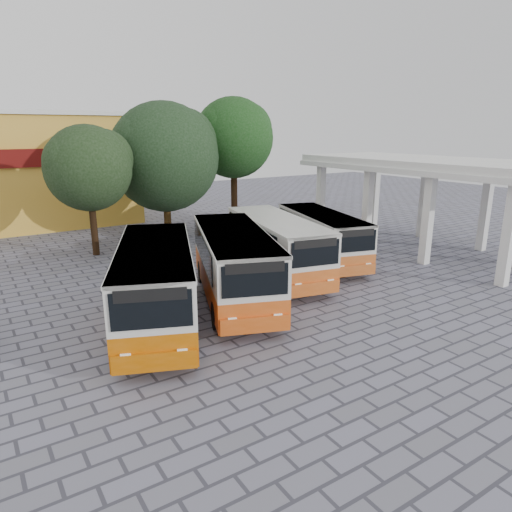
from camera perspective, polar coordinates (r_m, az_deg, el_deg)
ground at (r=19.64m, az=10.34°, el=-5.70°), size 90.00×90.00×0.00m
terminal_shelter at (r=28.98m, az=20.90°, el=10.34°), size 6.80×15.80×5.40m
bus_far_left at (r=16.95m, az=-12.40°, el=-3.02°), size 5.46×8.94×3.01m
bus_centre_left at (r=18.97m, az=-2.73°, el=-0.66°), size 5.30×8.93×3.01m
bus_centre_right at (r=22.25m, az=2.61°, el=1.60°), size 4.12×8.45×2.90m
bus_far_right at (r=24.94m, az=8.20°, el=2.72°), size 4.23×7.96×2.71m
tree_left at (r=27.36m, az=-20.16°, el=10.59°), size 4.99×4.76×7.34m
tree_middle at (r=30.93m, az=-11.27°, el=12.47°), size 7.42×7.07×8.84m
tree_right at (r=33.44m, az=-2.75°, el=14.83°), size 5.94×5.66×9.29m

